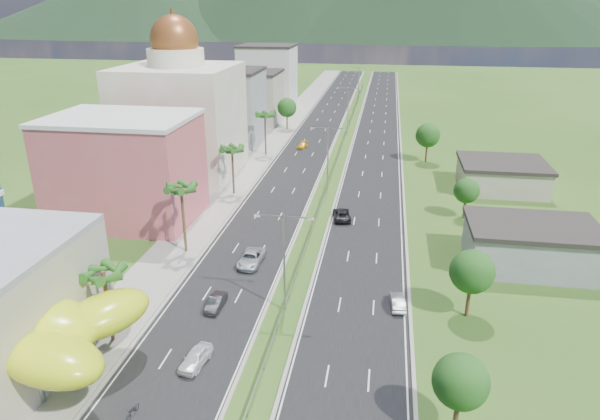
% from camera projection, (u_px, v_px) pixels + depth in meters
% --- Properties ---
extents(ground, '(500.00, 500.00, 0.00)m').
position_uv_depth(ground, '(264.00, 370.00, 47.82)').
color(ground, '#2D5119').
rests_on(ground, ground).
extents(road_left, '(11.00, 260.00, 0.04)m').
position_uv_depth(road_left, '(315.00, 135.00, 131.65)').
color(road_left, black).
rests_on(road_left, ground).
extents(road_right, '(11.00, 260.00, 0.04)m').
position_uv_depth(road_right, '(377.00, 137.00, 129.41)').
color(road_right, black).
rests_on(road_right, ground).
extents(sidewalk_left, '(7.00, 260.00, 0.12)m').
position_uv_depth(sidewalk_left, '(278.00, 133.00, 133.05)').
color(sidewalk_left, gray).
rests_on(sidewalk_left, ground).
extents(median_guardrail, '(0.10, 216.06, 0.76)m').
position_uv_depth(median_guardrail, '(339.00, 153.00, 113.76)').
color(median_guardrail, gray).
rests_on(median_guardrail, ground).
extents(streetlight_median_b, '(6.04, 0.25, 11.00)m').
position_uv_depth(streetlight_median_b, '(284.00, 253.00, 54.55)').
color(streetlight_median_b, gray).
rests_on(streetlight_median_b, ground).
extents(streetlight_median_c, '(6.04, 0.25, 11.00)m').
position_uv_depth(streetlight_median_c, '(328.00, 152.00, 91.31)').
color(streetlight_median_c, gray).
rests_on(streetlight_median_c, ground).
extents(streetlight_median_d, '(6.04, 0.25, 11.00)m').
position_uv_depth(streetlight_median_d, '(348.00, 105.00, 132.67)').
color(streetlight_median_d, gray).
rests_on(streetlight_median_d, ground).
extents(streetlight_median_e, '(6.04, 0.25, 11.00)m').
position_uv_depth(streetlight_median_e, '(359.00, 80.00, 174.03)').
color(streetlight_median_e, gray).
rests_on(streetlight_median_e, ground).
extents(lime_canopy, '(18.00, 15.00, 7.40)m').
position_uv_depth(lime_canopy, '(22.00, 327.00, 45.30)').
color(lime_canopy, '#C2D715').
rests_on(lime_canopy, ground).
extents(pink_shophouse, '(20.00, 15.00, 15.00)m').
position_uv_depth(pink_shophouse, '(126.00, 170.00, 78.67)').
color(pink_shophouse, '#CB535A').
rests_on(pink_shophouse, ground).
extents(domed_building, '(20.00, 20.00, 28.70)m').
position_uv_depth(domed_building, '(180.00, 114.00, 98.40)').
color(domed_building, beige).
rests_on(domed_building, ground).
extents(midrise_grey, '(16.00, 15.00, 16.00)m').
position_uv_depth(midrise_grey, '(226.00, 108.00, 122.45)').
color(midrise_grey, gray).
rests_on(midrise_grey, ground).
extents(midrise_beige, '(16.00, 15.00, 13.00)m').
position_uv_depth(midrise_beige, '(250.00, 98.00, 143.22)').
color(midrise_beige, '#A89F8A').
rests_on(midrise_beige, ground).
extents(midrise_white, '(16.00, 15.00, 18.00)m').
position_uv_depth(midrise_white, '(268.00, 77.00, 163.45)').
color(midrise_white, silver).
rests_on(midrise_white, ground).
extents(shed_near, '(15.00, 10.00, 5.00)m').
position_uv_depth(shed_near, '(531.00, 247.00, 65.71)').
color(shed_near, gray).
rests_on(shed_near, ground).
extents(shed_far, '(14.00, 12.00, 4.40)m').
position_uv_depth(shed_far, '(502.00, 177.00, 93.10)').
color(shed_far, '#A89F8A').
rests_on(shed_far, ground).
extents(palm_tree_b, '(3.60, 3.60, 8.10)m').
position_uv_depth(palm_tree_b, '(103.00, 276.00, 49.39)').
color(palm_tree_b, '#47301C').
rests_on(palm_tree_b, ground).
extents(palm_tree_c, '(3.60, 3.60, 9.60)m').
position_uv_depth(palm_tree_c, '(181.00, 191.00, 67.25)').
color(palm_tree_c, '#47301C').
rests_on(palm_tree_c, ground).
extents(palm_tree_d, '(3.60, 3.60, 8.60)m').
position_uv_depth(palm_tree_d, '(232.00, 151.00, 88.74)').
color(palm_tree_d, '#47301C').
rests_on(palm_tree_d, ground).
extents(palm_tree_e, '(3.60, 3.60, 9.40)m').
position_uv_depth(palm_tree_e, '(265.00, 116.00, 111.44)').
color(palm_tree_e, '#47301C').
rests_on(palm_tree_e, ground).
extents(leafy_tree_lfar, '(4.90, 4.90, 8.05)m').
position_uv_depth(leafy_tree_lfar, '(287.00, 108.00, 135.41)').
color(leafy_tree_lfar, '#47301C').
rests_on(leafy_tree_lfar, ground).
extents(leafy_tree_ra, '(4.20, 4.20, 6.90)m').
position_uv_depth(leafy_tree_ra, '(461.00, 382.00, 39.10)').
color(leafy_tree_ra, '#47301C').
rests_on(leafy_tree_ra, ground).
extents(leafy_tree_rb, '(4.55, 4.55, 7.47)m').
position_uv_depth(leafy_tree_rb, '(472.00, 272.00, 54.13)').
color(leafy_tree_rb, '#47301C').
rests_on(leafy_tree_rb, ground).
extents(leafy_tree_rc, '(3.85, 3.85, 6.33)m').
position_uv_depth(leafy_tree_rc, '(467.00, 191.00, 79.71)').
color(leafy_tree_rc, '#47301C').
rests_on(leafy_tree_rc, ground).
extents(leafy_tree_rd, '(4.90, 4.90, 8.05)m').
position_uv_depth(leafy_tree_rd, '(428.00, 135.00, 107.44)').
color(leafy_tree_rd, '#47301C').
rests_on(leafy_tree_rd, ground).
extents(mountain_ridge, '(860.00, 140.00, 90.00)m').
position_uv_depth(mountain_ridge, '(451.00, 40.00, 452.47)').
color(mountain_ridge, black).
rests_on(mountain_ridge, ground).
extents(car_white_near_left, '(2.41, 4.52, 1.46)m').
position_uv_depth(car_white_near_left, '(196.00, 358.00, 48.15)').
color(car_white_near_left, white).
rests_on(car_white_near_left, road_left).
extents(car_dark_left, '(1.53, 4.08, 1.33)m').
position_uv_depth(car_dark_left, '(216.00, 302.00, 57.16)').
color(car_dark_left, black).
rests_on(car_dark_left, road_left).
extents(car_silver_mid_left, '(2.79, 5.72, 1.57)m').
position_uv_depth(car_silver_mid_left, '(251.00, 258.00, 66.61)').
color(car_silver_mid_left, '#A6AAAE').
rests_on(car_silver_mid_left, road_left).
extents(car_yellow_far_left, '(2.19, 4.43, 1.24)m').
position_uv_depth(car_yellow_far_left, '(303.00, 145.00, 119.69)').
color(car_yellow_far_left, gold).
rests_on(car_yellow_far_left, road_left).
extents(car_silver_right, '(1.84, 4.21, 1.35)m').
position_uv_depth(car_silver_right, '(397.00, 302.00, 57.28)').
color(car_silver_right, '#96999D').
rests_on(car_silver_right, road_right).
extents(car_dark_far_right, '(3.36, 5.70, 1.49)m').
position_uv_depth(car_dark_far_right, '(342.00, 214.00, 80.53)').
color(car_dark_far_right, black).
rests_on(car_dark_far_right, road_right).
extents(motorcycle, '(0.74, 1.83, 1.14)m').
position_uv_depth(motorcycle, '(133.00, 409.00, 42.31)').
color(motorcycle, black).
rests_on(motorcycle, road_left).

